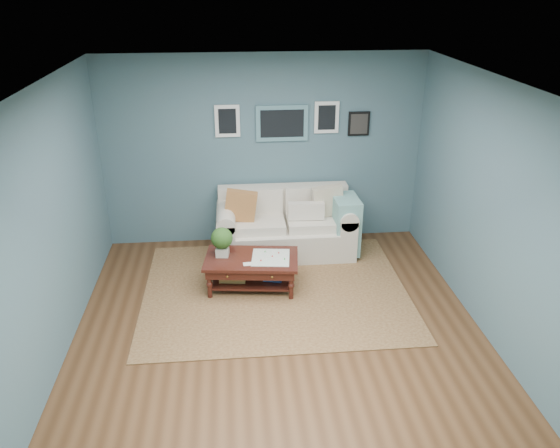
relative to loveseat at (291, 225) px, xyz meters
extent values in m
plane|color=brown|center=(-0.35, -2.03, -0.41)|extent=(5.00, 5.00, 0.00)
plane|color=white|center=(-0.35, -2.03, 2.29)|extent=(5.00, 5.00, 0.00)
cube|color=#486473|center=(-0.35, 0.47, 0.94)|extent=(4.50, 0.02, 2.70)
cube|color=#486473|center=(-0.35, -4.53, 0.94)|extent=(4.50, 0.02, 2.70)
cube|color=#486473|center=(-2.60, -2.03, 0.94)|extent=(0.02, 5.00, 2.70)
cube|color=#486473|center=(1.90, -2.03, 0.94)|extent=(0.02, 5.00, 2.70)
cube|color=slate|center=(-0.09, 0.45, 1.34)|extent=(0.72, 0.03, 0.50)
cube|color=black|center=(-0.09, 0.43, 1.34)|extent=(0.60, 0.01, 0.38)
cube|color=white|center=(-0.84, 0.45, 1.39)|extent=(0.34, 0.03, 0.44)
cube|color=white|center=(0.53, 0.45, 1.41)|extent=(0.34, 0.03, 0.44)
cube|color=black|center=(0.99, 0.45, 1.31)|extent=(0.30, 0.03, 0.34)
cube|color=brown|center=(-0.32, -1.07, -0.40)|extent=(3.26, 2.61, 0.01)
cube|color=silver|center=(-0.09, -0.04, -0.20)|extent=(1.41, 0.87, 0.42)
cube|color=silver|center=(-0.09, 0.30, 0.25)|extent=(1.84, 0.22, 0.48)
cube|color=silver|center=(-0.91, -0.04, -0.10)|extent=(0.24, 0.87, 0.61)
cube|color=silver|center=(0.74, -0.04, -0.10)|extent=(0.24, 0.87, 0.61)
cylinder|color=silver|center=(-0.91, -0.04, 0.21)|extent=(0.26, 0.87, 0.26)
cylinder|color=silver|center=(0.74, -0.04, 0.21)|extent=(0.26, 0.87, 0.26)
cube|color=silver|center=(-0.46, -0.10, 0.07)|extent=(0.71, 0.55, 0.13)
cube|color=silver|center=(0.29, -0.10, 0.07)|extent=(0.71, 0.55, 0.13)
cube|color=silver|center=(-0.46, 0.18, 0.32)|extent=(0.71, 0.12, 0.36)
cube|color=silver|center=(0.29, 0.18, 0.32)|extent=(0.71, 0.12, 0.36)
cube|color=#B25C36|center=(-0.70, -0.09, 0.36)|extent=(0.48, 0.17, 0.47)
cube|color=beige|center=(0.51, -0.02, 0.36)|extent=(0.47, 0.18, 0.46)
cube|color=beige|center=(0.19, -0.14, 0.27)|extent=(0.50, 0.12, 0.24)
cube|color=#89C0BE|center=(0.74, -0.15, 0.05)|extent=(0.34, 0.54, 0.79)
cube|color=black|center=(-0.60, -0.97, 0.00)|extent=(1.22, 0.80, 0.04)
cube|color=black|center=(-0.60, -0.97, -0.07)|extent=(1.13, 0.72, 0.11)
cube|color=black|center=(-0.60, -0.97, -0.30)|extent=(1.03, 0.61, 0.02)
sphere|color=gold|center=(-0.90, -1.24, -0.07)|extent=(0.03, 0.03, 0.03)
sphere|color=gold|center=(-0.37, -1.30, -0.07)|extent=(0.03, 0.03, 0.03)
cylinder|color=black|center=(-1.13, -1.16, -0.21)|extent=(0.06, 0.06, 0.39)
cylinder|color=black|center=(-0.14, -1.28, -0.21)|extent=(0.06, 0.06, 0.39)
cylinder|color=black|center=(-1.06, -0.65, -0.21)|extent=(0.06, 0.06, 0.39)
cylinder|color=black|center=(-0.08, -0.77, -0.21)|extent=(0.06, 0.06, 0.39)
cube|color=beige|center=(-0.96, -0.87, 0.08)|extent=(0.17, 0.17, 0.11)
sphere|color=#224916|center=(-0.96, -0.87, 0.26)|extent=(0.27, 0.27, 0.27)
cube|color=white|center=(-0.36, -1.00, 0.03)|extent=(0.51, 0.51, 0.01)
cube|color=#A67942|center=(-0.84, -0.94, -0.19)|extent=(0.35, 0.27, 0.19)
cube|color=navy|center=(-0.33, -0.98, -0.23)|extent=(0.25, 0.20, 0.11)
camera|label=1|loc=(-0.81, -6.93, 3.19)|focal=35.00mm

